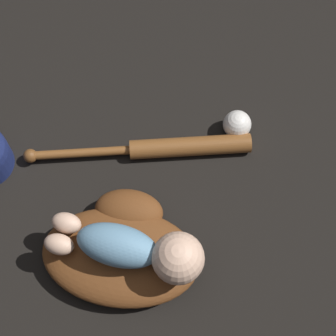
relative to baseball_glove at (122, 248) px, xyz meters
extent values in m
plane|color=black|center=(0.05, -0.02, -0.04)|extent=(6.00, 6.00, 0.00)
ellipsoid|color=brown|center=(0.00, -0.02, 0.00)|extent=(0.40, 0.29, 0.08)
ellipsoid|color=brown|center=(-0.01, 0.09, 0.00)|extent=(0.18, 0.13, 0.08)
ellipsoid|color=#6693B2|center=(0.00, -0.02, 0.09)|extent=(0.19, 0.10, 0.09)
sphere|color=beige|center=(0.14, -0.01, 0.10)|extent=(0.11, 0.11, 0.11)
ellipsoid|color=beige|center=(-0.13, 0.00, 0.06)|extent=(0.07, 0.05, 0.05)
ellipsoid|color=beige|center=(-0.13, -0.05, 0.06)|extent=(0.07, 0.05, 0.05)
cylinder|color=brown|center=(0.08, 0.31, -0.02)|extent=(0.31, 0.15, 0.05)
cylinder|color=brown|center=(-0.18, 0.21, -0.02)|extent=(0.24, 0.11, 0.02)
sphere|color=brown|center=(-0.30, 0.17, -0.02)|extent=(0.04, 0.04, 0.04)
sphere|color=white|center=(0.18, 0.40, 0.00)|extent=(0.07, 0.07, 0.07)
camera|label=1|loc=(0.21, -0.33, 1.26)|focal=60.00mm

